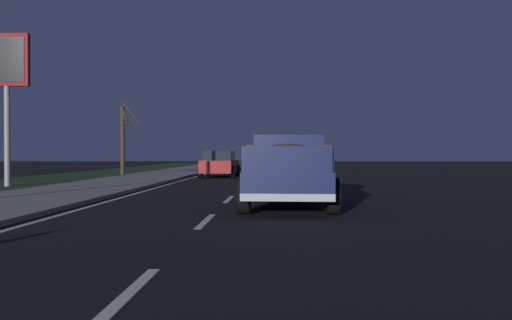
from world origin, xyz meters
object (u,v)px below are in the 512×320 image
object	(u,v)px
pickup_truck	(289,169)
gas_price_sign	(7,72)
sedan_blue	(286,167)
bare_tree_far	(123,138)
sedan_red	(220,164)

from	to	relation	value
pickup_truck	gas_price_sign	xyz separation A→B (m)	(8.23, 11.61, 3.79)
sedan_blue	gas_price_sign	world-z (taller)	gas_price_sign
sedan_blue	bare_tree_far	bearing A→B (deg)	44.32
sedan_red	sedan_blue	bearing A→B (deg)	-152.02
sedan_red	gas_price_sign	distance (m)	12.93
sedan_red	sedan_blue	size ratio (longest dim) A/B	1.01
sedan_red	bare_tree_far	size ratio (longest dim) A/B	0.93
gas_price_sign	sedan_red	bearing A→B (deg)	-40.27
sedan_red	pickup_truck	bearing A→B (deg)	-168.25
sedan_red	sedan_blue	distance (m)	8.02
pickup_truck	sedan_blue	distance (m)	10.53
pickup_truck	bare_tree_far	distance (m)	23.78
pickup_truck	sedan_blue	xyz separation A→B (m)	(10.53, -0.10, -0.20)
pickup_truck	sedan_red	world-z (taller)	pickup_truck
gas_price_sign	bare_tree_far	distance (m)	13.35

